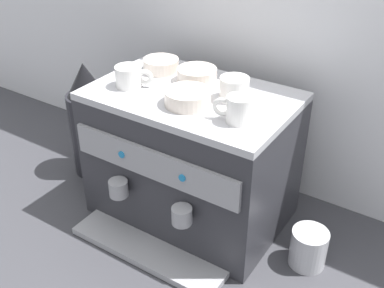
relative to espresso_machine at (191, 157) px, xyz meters
name	(u,v)px	position (x,y,z in m)	size (l,w,h in m)	color
ground_plane	(192,210)	(0.00, 0.00, -0.21)	(4.00, 4.00, 0.00)	#38383D
tiled_backsplash_wall	(243,37)	(0.00, 0.31, 0.29)	(2.80, 0.03, 1.01)	silver
espresso_machine	(191,157)	(0.00, 0.00, 0.00)	(0.58, 0.49, 0.43)	#2D2D33
ceramic_cup_0	(130,77)	(-0.18, -0.06, 0.25)	(0.11, 0.08, 0.06)	white
ceramic_cup_1	(235,88)	(0.12, 0.04, 0.25)	(0.08, 0.12, 0.06)	white
ceramic_cup_2	(238,109)	(0.19, -0.07, 0.25)	(0.10, 0.07, 0.07)	white
ceramic_bowl_0	(197,75)	(-0.03, 0.08, 0.24)	(0.12, 0.12, 0.04)	beige
ceramic_bowl_1	(188,98)	(0.03, -0.06, 0.24)	(0.13, 0.13, 0.04)	beige
ceramic_bowl_2	(161,65)	(-0.17, 0.09, 0.23)	(0.11, 0.11, 0.04)	beige
coffee_grinder	(90,122)	(-0.43, 0.01, -0.01)	(0.15, 0.15, 0.42)	black
milk_pitcher	(308,248)	(0.41, -0.01, -0.15)	(0.10, 0.10, 0.12)	#B7B7BC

